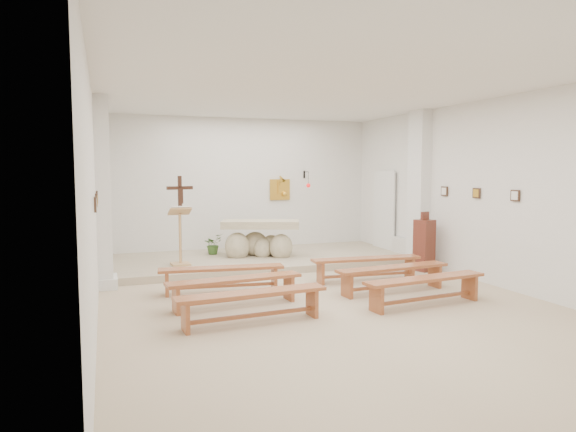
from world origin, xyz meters
name	(u,v)px	position (x,y,z in m)	size (l,w,h in m)	color
ground	(316,297)	(0.00, 0.00, 0.00)	(7.00, 10.00, 0.00)	#CBB492
wall_left	(94,199)	(-3.49, 0.00, 1.75)	(0.02, 10.00, 3.50)	silver
wall_right	(485,192)	(3.49, 0.00, 1.75)	(0.02, 10.00, 3.50)	silver
wall_back	(241,186)	(0.00, 4.99, 1.75)	(7.00, 0.02, 3.50)	silver
ceiling	(317,90)	(0.00, 0.00, 3.49)	(7.00, 10.00, 0.02)	silver
sanctuary_platform	(258,259)	(0.00, 3.50, 0.07)	(6.98, 3.00, 0.15)	#B5A78B
pilaster_left	(103,193)	(-3.37, 2.00, 1.75)	(0.26, 0.55, 3.50)	white
pilaster_right	(419,189)	(3.37, 2.00, 1.75)	(0.26, 0.55, 3.50)	white
gold_wall_relief	(280,190)	(1.05, 4.96, 1.65)	(0.55, 0.04, 0.55)	gold
sanctuary_lamp	(308,184)	(1.75, 4.71, 1.81)	(0.11, 0.36, 0.44)	black
station_frame_left_front	(95,204)	(-3.47, -0.80, 1.72)	(0.03, 0.20, 0.20)	#3A2519
station_frame_left_mid	(96,200)	(-3.47, 0.20, 1.72)	(0.03, 0.20, 0.20)	#3A2519
station_frame_left_rear	(97,197)	(-3.47, 1.20, 1.72)	(0.03, 0.20, 0.20)	#3A2519
station_frame_right_front	(515,196)	(3.47, -0.80, 1.72)	(0.03, 0.20, 0.20)	#3A2519
station_frame_right_mid	(476,193)	(3.47, 0.20, 1.72)	(0.03, 0.20, 0.20)	#3A2519
station_frame_right_rear	(444,191)	(3.47, 1.20, 1.72)	(0.03, 0.20, 0.20)	#3A2519
radiator_left	(102,266)	(-3.43, 2.70, 0.27)	(0.10, 0.85, 0.52)	silver
radiator_right	(403,249)	(3.43, 2.70, 0.27)	(0.10, 0.85, 0.52)	silver
altar	(260,241)	(0.05, 3.50, 0.51)	(1.92, 1.28, 0.93)	beige
lectern	(180,236)	(-1.86, 2.97, 0.78)	(0.48, 0.41, 1.27)	tan
crucifix_stand	(180,214)	(-1.84, 3.06, 1.25)	(0.57, 0.25, 1.90)	#351910
potted_plant	(213,244)	(-0.92, 4.16, 0.39)	(0.44, 0.38, 0.49)	#375F26
donation_pedestal	(424,245)	(3.10, 1.35, 0.56)	(0.42, 0.42, 1.28)	#5E241A
bench_left_front	(222,273)	(-1.44, 0.86, 0.35)	(2.22, 0.61, 0.46)	#A0552E
bench_right_front	(366,263)	(1.44, 0.86, 0.35)	(2.21, 0.52, 0.46)	#A0552E
bench_left_second	(235,285)	(-1.44, -0.12, 0.35)	(2.21, 0.56, 0.46)	#A0552E
bench_right_second	(393,273)	(1.44, -0.12, 0.35)	(2.21, 0.53, 0.46)	#A0552E
bench_left_third	(252,300)	(-1.44, -1.10, 0.35)	(2.21, 0.50, 0.46)	#A0552E
bench_right_third	(425,284)	(1.44, -1.10, 0.35)	(2.21, 0.57, 0.46)	#A0552E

